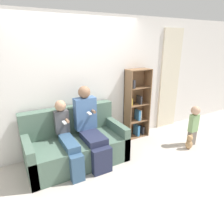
{
  "coord_description": "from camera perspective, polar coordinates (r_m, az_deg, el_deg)",
  "views": [
    {
      "loc": [
        -1.28,
        -2.52,
        2.07
      ],
      "look_at": [
        0.48,
        0.6,
        0.8
      ],
      "focal_mm": 32.0,
      "sensor_mm": 36.0,
      "label": 1
    }
  ],
  "objects": [
    {
      "name": "ground_plane",
      "position": [
        3.5,
        -2.09,
        -16.62
      ],
      "size": [
        14.0,
        14.0,
        0.0
      ],
      "primitive_type": "plane",
      "color": "#BCB2A8"
    },
    {
      "name": "couch",
      "position": [
        3.68,
        -10.38,
        -9.24
      ],
      "size": [
        1.7,
        0.89,
        0.95
      ],
      "color": "#4C6656",
      "rests_on": "ground_plane"
    },
    {
      "name": "curtain_panel",
      "position": [
        5.07,
        16.09,
        8.66
      ],
      "size": [
        0.57,
        0.04,
        2.35
      ],
      "color": "beige",
      "rests_on": "ground_plane"
    },
    {
      "name": "toddler_standing",
      "position": [
        4.42,
        22.32,
        -2.94
      ],
      "size": [
        0.18,
        0.18,
        0.85
      ],
      "color": "#70665B",
      "rests_on": "ground_plane"
    },
    {
      "name": "child_seated",
      "position": [
        3.37,
        -12.55,
        -7.06
      ],
      "size": [
        0.24,
        0.84,
        1.14
      ],
      "color": "#335170",
      "rests_on": "ground_plane"
    },
    {
      "name": "adult_seated",
      "position": [
        3.49,
        -6.26,
        -3.81
      ],
      "size": [
        0.39,
        0.82,
        1.34
      ],
      "color": "#232842",
      "rests_on": "ground_plane"
    },
    {
      "name": "bookshelf",
      "position": [
        4.44,
        6.9,
        1.79
      ],
      "size": [
        0.52,
        0.28,
        1.53
      ],
      "color": "brown",
      "rests_on": "ground_plane"
    },
    {
      "name": "back_wall",
      "position": [
        3.85,
        -9.4,
        7.43
      ],
      "size": [
        10.0,
        0.06,
        2.55
      ],
      "color": "silver",
      "rests_on": "ground_plane"
    },
    {
      "name": "teddy_bear",
      "position": [
        4.36,
        21.21,
        -8.06
      ],
      "size": [
        0.15,
        0.13,
        0.31
      ],
      "color": "tan",
      "rests_on": "ground_plane"
    }
  ]
}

